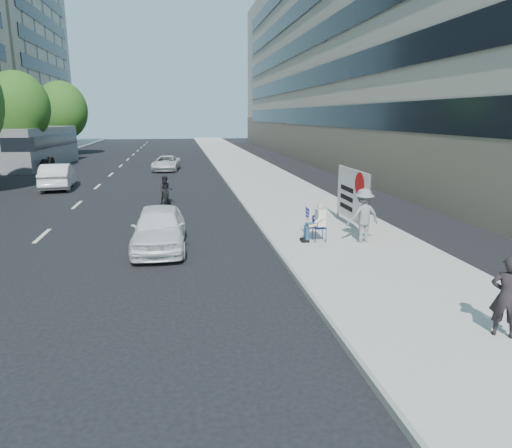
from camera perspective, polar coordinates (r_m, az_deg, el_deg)
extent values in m
plane|color=black|center=(10.13, -0.18, -11.43)|extent=(160.00, 160.00, 0.00)
cube|color=#A4A099|center=(29.88, 1.12, 5.35)|extent=(5.00, 120.00, 0.15)
cube|color=#A09A8A|center=(45.41, 15.52, 20.20)|extent=(14.00, 70.00, 20.00)
cylinder|color=#382616|center=(41.02, -27.15, 8.07)|extent=(0.30, 0.30, 2.97)
ellipsoid|color=#235516|center=(40.94, -27.67, 12.81)|extent=(4.80, 4.80, 5.52)
cylinder|color=#382616|center=(54.53, -22.81, 9.27)|extent=(0.30, 0.30, 2.62)
ellipsoid|color=#235516|center=(54.46, -23.15, 12.91)|extent=(5.40, 5.40, 6.21)
cylinder|color=#121D52|center=(15.19, 7.45, -1.51)|extent=(0.02, 0.02, 0.45)
cylinder|color=#121D52|center=(15.30, 8.74, -1.45)|extent=(0.02, 0.02, 0.45)
cylinder|color=#121D52|center=(15.53, 7.06, -1.17)|extent=(0.02, 0.02, 0.45)
cylinder|color=#121D52|center=(15.63, 8.33, -1.12)|extent=(0.02, 0.02, 0.45)
cube|color=#121D52|center=(15.35, 7.92, -0.44)|extent=(0.40, 0.40, 0.03)
cube|color=#121D52|center=(15.49, 7.74, 0.39)|extent=(0.40, 0.02, 0.40)
cylinder|color=navy|center=(15.18, 7.25, -0.26)|extent=(0.44, 0.17, 0.17)
cylinder|color=navy|center=(15.17, 6.43, -1.13)|extent=(0.14, 0.14, 0.46)
cube|color=black|center=(15.22, 6.19, -2.13)|extent=(0.26, 0.11, 0.10)
cylinder|color=navy|center=(15.36, 7.04, -0.08)|extent=(0.44, 0.17, 0.17)
cylinder|color=navy|center=(15.36, 6.23, -0.95)|extent=(0.14, 0.14, 0.46)
cube|color=black|center=(15.41, 5.99, -1.93)|extent=(0.26, 0.11, 0.10)
cube|color=beige|center=(15.28, 8.04, 0.82)|extent=(0.26, 0.42, 0.56)
sphere|color=tan|center=(15.21, 8.08, 2.18)|extent=(0.23, 0.23, 0.23)
ellipsoid|color=gray|center=(15.21, 8.16, 2.29)|extent=(0.22, 0.24, 0.19)
ellipsoid|color=gray|center=(15.20, 7.78, 1.91)|extent=(0.10, 0.14, 0.13)
cylinder|color=beige|center=(15.03, 7.87, 0.49)|extent=(0.30, 0.10, 0.25)
cylinder|color=tan|center=(15.01, 7.12, -0.21)|extent=(0.29, 0.09, 0.14)
cylinder|color=beige|center=(15.50, 7.50, 1.09)|extent=(0.26, 0.20, 0.32)
cylinder|color=tan|center=(15.61, 6.89, 0.82)|extent=(0.30, 0.21, 0.18)
cube|color=white|center=(15.71, 6.50, 1.39)|extent=(0.03, 0.55, 0.40)
imported|color=slate|center=(15.45, 13.26, 1.04)|extent=(1.23, 0.81, 1.78)
imported|color=black|center=(9.86, 28.86, -7.96)|extent=(0.69, 0.64, 1.59)
cylinder|color=#4C4C4C|center=(15.92, 13.92, 2.12)|extent=(0.06, 0.06, 2.20)
cylinder|color=#4C4C4C|center=(18.66, 10.30, 3.92)|extent=(0.06, 0.06, 2.20)
cube|color=silver|center=(17.25, 11.93, 3.58)|extent=(0.04, 3.00, 1.90)
cylinder|color=#A50C0C|center=(16.52, 12.81, 4.87)|extent=(0.01, 0.84, 0.84)
cube|color=black|center=(17.68, 11.29, 4.34)|extent=(0.01, 1.30, 0.18)
cube|color=black|center=(17.73, 11.24, 3.22)|extent=(0.01, 1.30, 0.18)
cube|color=black|center=(17.80, 11.19, 2.11)|extent=(0.01, 1.30, 0.18)
imported|color=white|center=(15.14, -12.01, -0.46)|extent=(1.72, 4.16, 1.41)
imported|color=silver|center=(29.73, -23.57, 5.51)|extent=(2.09, 4.70, 1.50)
imported|color=silver|center=(37.16, -11.15, 7.46)|extent=(2.39, 4.33, 1.15)
cylinder|color=black|center=(22.20, -11.19, 2.93)|extent=(0.12, 0.64, 0.64)
cylinder|color=black|center=(23.58, -11.12, 3.54)|extent=(0.12, 0.64, 0.64)
cube|color=black|center=(22.85, -11.18, 3.81)|extent=(0.25, 1.20, 0.35)
imported|color=black|center=(22.72, -11.20, 4.17)|extent=(0.69, 0.54, 1.42)
cube|color=slate|center=(43.57, -25.18, 8.72)|extent=(3.38, 12.15, 3.30)
cube|color=black|center=(43.89, -26.87, 9.29)|extent=(0.91, 11.47, 1.00)
cube|color=black|center=(43.22, -23.61, 9.57)|extent=(0.91, 11.47, 1.00)
cube|color=black|center=(37.77, -27.64, 8.78)|extent=(2.40, 0.24, 1.00)
cylinder|color=black|center=(39.73, -28.44, 6.37)|extent=(0.32, 1.02, 1.00)
cylinder|color=black|center=(39.00, -24.95, 6.63)|extent=(0.32, 1.02, 1.00)
cylinder|color=black|center=(41.62, -27.58, 6.71)|extent=(0.32, 1.02, 1.00)
cylinder|color=black|center=(40.93, -24.23, 6.96)|extent=(0.32, 1.02, 1.00)
cylinder|color=black|center=(47.35, -25.41, 7.57)|extent=(0.32, 1.02, 1.00)
cylinder|color=black|center=(46.74, -22.44, 7.79)|extent=(0.32, 1.02, 1.00)
cylinder|color=black|center=(48.79, -24.95, 7.75)|extent=(0.32, 1.02, 1.00)
cylinder|color=black|center=(48.20, -22.06, 7.96)|extent=(0.32, 1.02, 1.00)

